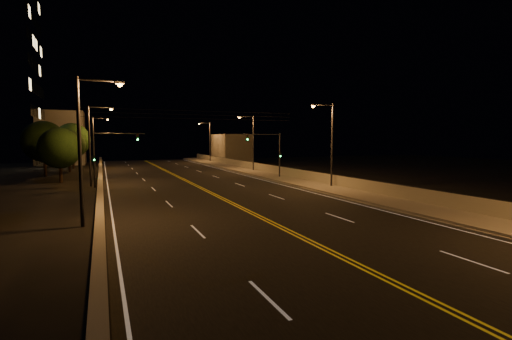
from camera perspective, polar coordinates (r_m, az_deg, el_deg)
name	(u,v)px	position (r m, az deg, el deg)	size (l,w,h in m)	color
ground	(416,294)	(13.42, 23.42, -17.14)	(160.00, 160.00, 0.00)	black
road	(224,199)	(30.36, -4.96, -4.52)	(18.00, 120.00, 0.02)	black
sidewalk	(335,190)	(35.12, 12.10, -3.10)	(3.60, 120.00, 0.30)	gray
curb	(318,192)	(34.11, 9.51, -3.42)	(0.14, 120.00, 0.15)	gray
parapet_wall	(350,183)	(36.00, 14.27, -1.91)	(0.30, 120.00, 1.00)	#9D9983
jersey_barrier	(100,201)	(28.89, -22.84, -4.44)	(0.45, 120.00, 0.93)	#9D9983
distant_building_right	(231,148)	(79.11, -3.81, 3.37)	(6.00, 10.00, 5.87)	gray
distant_building_left	(62,138)	(80.29, -27.70, 4.37)	(8.00, 8.00, 10.13)	gray
parapet_rail	(350,177)	(35.94, 14.29, -1.07)	(0.06, 0.06, 120.00)	black
lane_markings	(224,199)	(30.29, -4.92, -4.51)	(17.32, 116.00, 0.00)	silver
streetlight_1	(330,140)	(36.93, 11.25, 4.62)	(2.55, 0.28, 8.33)	#2D2D33
streetlight_2	(251,139)	(55.02, -0.70, 4.75)	(2.55, 0.28, 8.33)	#2D2D33
streetlight_3	(209,139)	(77.61, -7.32, 4.73)	(2.55, 0.28, 8.33)	#2D2D33
streetlight_4	(85,140)	(22.73, -24.78, 4.20)	(2.55, 0.28, 8.33)	#2D2D33
streetlight_5	(92,139)	(41.91, -23.85, 4.32)	(2.55, 0.28, 8.33)	#2D2D33
streetlight_6	(95,139)	(64.34, -23.47, 4.36)	(2.55, 0.28, 8.33)	#2D2D33
traffic_signal_right	(272,150)	(44.86, 2.45, 3.15)	(5.11, 0.31, 5.66)	#2D2D33
traffic_signal_left	(105,152)	(40.62, -22.21, 2.62)	(5.11, 0.31, 5.66)	#2D2D33
overhead_wires	(195,115)	(39.19, -9.32, 8.38)	(22.00, 0.03, 0.83)	black
tree_0	(60,148)	(46.94, -27.97, 2.97)	(4.54, 4.54, 6.15)	black
tree_1	(44,142)	(55.69, -29.84, 3.82)	(5.36, 5.36, 7.26)	black
tree_2	(69,145)	(61.73, -26.86, 3.40)	(4.63, 4.63, 6.27)	black
tree_3	(72,140)	(67.75, -26.41, 4.15)	(5.54, 5.54, 7.50)	black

